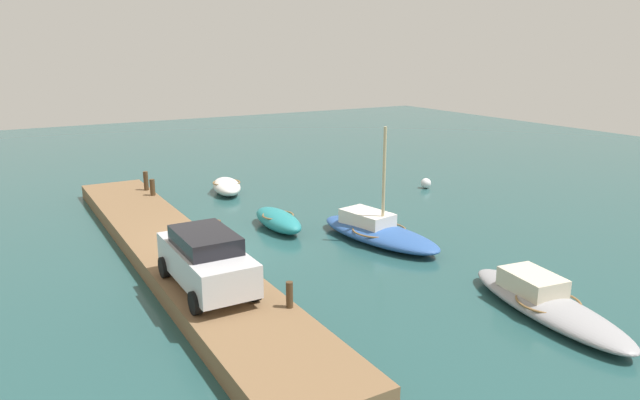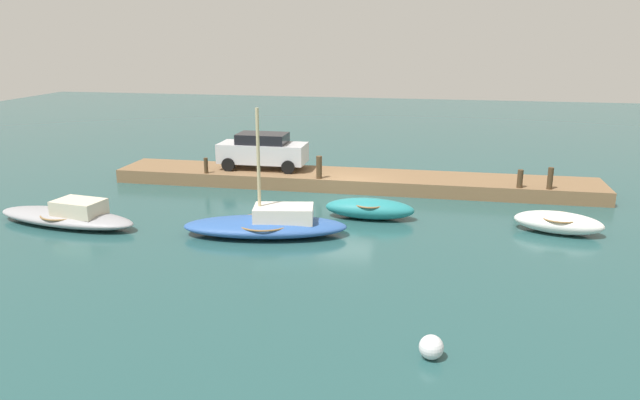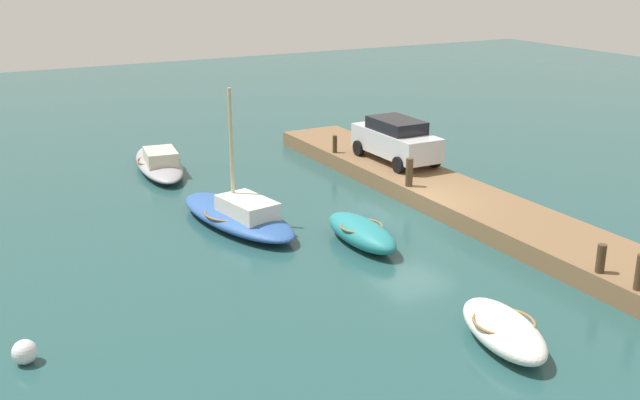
% 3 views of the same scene
% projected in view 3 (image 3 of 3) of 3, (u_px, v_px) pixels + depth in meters
% --- Properties ---
extents(ground_plane, '(84.00, 84.00, 0.00)m').
position_uv_depth(ground_plane, '(413.00, 216.00, 26.04)').
color(ground_plane, '#234C4C').
extents(dock_platform, '(22.70, 2.90, 0.63)m').
position_uv_depth(dock_platform, '(457.00, 199.00, 26.80)').
color(dock_platform, brown).
rests_on(dock_platform, ground_plane).
extents(dinghy_white, '(3.35, 2.05, 0.77)m').
position_uv_depth(dinghy_white, '(503.00, 329.00, 17.36)').
color(dinghy_white, white).
rests_on(dinghy_white, ground_plane).
extents(sailboat_blue, '(6.18, 3.09, 4.60)m').
position_uv_depth(sailboat_blue, '(238.00, 214.00, 24.95)').
color(sailboat_blue, '#2D569E').
rests_on(sailboat_blue, ground_plane).
extents(motorboat_grey, '(6.17, 2.57, 1.04)m').
position_uv_depth(motorboat_grey, '(159.00, 162.00, 31.31)').
color(motorboat_grey, '#939399').
rests_on(motorboat_grey, ground_plane).
extents(rowboat_teal, '(3.52, 1.36, 0.80)m').
position_uv_depth(rowboat_teal, '(361.00, 232.00, 23.37)').
color(rowboat_teal, teal).
rests_on(rowboat_teal, ground_plane).
extents(mooring_post_west, '(0.23, 0.23, 0.94)m').
position_uv_depth(mooring_post_west, '(640.00, 272.00, 18.73)').
color(mooring_post_west, '#47331E').
rests_on(mooring_post_west, dock_platform).
extents(mooring_post_mid_west, '(0.24, 0.24, 0.78)m').
position_uv_depth(mooring_post_mid_west, '(601.00, 258.00, 19.78)').
color(mooring_post_mid_west, '#47331E').
rests_on(mooring_post_mid_west, dock_platform).
extents(mooring_post_mid_east, '(0.26, 0.26, 1.04)m').
position_uv_depth(mooring_post_mid_east, '(409.00, 172.00, 27.11)').
color(mooring_post_mid_east, '#47331E').
rests_on(mooring_post_mid_east, dock_platform).
extents(mooring_post_east, '(0.19, 0.19, 0.74)m').
position_uv_depth(mooring_post_east, '(335.00, 144.00, 31.73)').
color(mooring_post_east, '#47331E').
rests_on(mooring_post_east, dock_platform).
extents(parked_car, '(4.24, 1.92, 1.74)m').
position_uv_depth(parked_car, '(396.00, 139.00, 30.25)').
color(parked_car, silver).
rests_on(parked_car, dock_platform).
extents(marker_buoy, '(0.56, 0.56, 0.56)m').
position_uv_depth(marker_buoy, '(25.00, 352.00, 16.61)').
color(marker_buoy, silver).
rests_on(marker_buoy, ground_plane).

